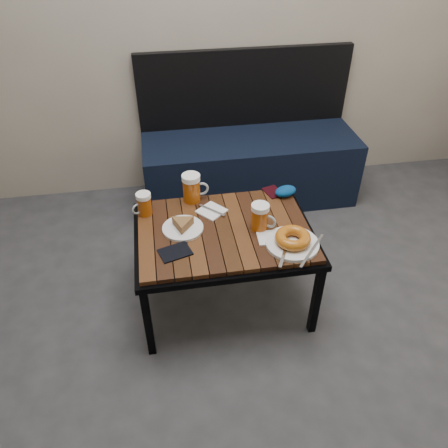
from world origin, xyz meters
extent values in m
plane|color=#2D2D30|center=(0.00, 0.00, 0.00)|extent=(4.00, 4.00, 0.00)
cube|color=black|center=(0.27, 1.74, 0.23)|extent=(1.40, 0.50, 0.45)
cube|color=black|center=(0.27, 1.97, 0.70)|extent=(1.40, 0.05, 0.50)
cube|color=black|center=(-0.45, 0.53, 0.21)|extent=(0.04, 0.03, 0.42)
cube|color=black|center=(0.33, 0.53, 0.21)|extent=(0.04, 0.03, 0.42)
cube|color=black|center=(-0.45, 1.09, 0.21)|extent=(0.04, 0.04, 0.42)
cube|color=black|center=(0.33, 1.09, 0.21)|extent=(0.04, 0.04, 0.42)
cube|color=black|center=(-0.06, 0.81, 0.43)|extent=(0.84, 0.62, 0.03)
cube|color=#35210C|center=(-0.06, 0.81, 0.46)|extent=(0.80, 0.58, 0.02)
cylinder|color=#9F460C|center=(-0.42, 1.00, 0.52)|extent=(0.09, 0.09, 0.09)
cylinder|color=white|center=(-0.42, 1.00, 0.58)|extent=(0.07, 0.07, 0.02)
torus|color=#8C999E|center=(-0.45, 0.98, 0.52)|extent=(0.06, 0.04, 0.06)
cylinder|color=#9F460C|center=(-0.18, 1.07, 0.53)|extent=(0.09, 0.09, 0.12)
cylinder|color=white|center=(-0.18, 1.07, 0.61)|extent=(0.09, 0.09, 0.03)
torus|color=#8C999E|center=(-0.13, 1.08, 0.53)|extent=(0.08, 0.02, 0.07)
cylinder|color=#9F460C|center=(0.10, 0.79, 0.53)|extent=(0.11, 0.11, 0.11)
cylinder|color=white|center=(0.10, 0.79, 0.59)|extent=(0.08, 0.08, 0.02)
torus|color=#8C999E|center=(0.14, 0.76, 0.53)|extent=(0.06, 0.05, 0.07)
cylinder|color=white|center=(-0.25, 0.84, 0.48)|extent=(0.19, 0.19, 0.01)
cylinder|color=white|center=(0.22, 0.65, 0.48)|extent=(0.24, 0.24, 0.02)
torus|color=#974A0D|center=(0.22, 0.65, 0.51)|extent=(0.16, 0.16, 0.05)
cube|color=#A5A8AD|center=(0.29, 0.58, 0.49)|extent=(0.17, 0.20, 0.00)
cube|color=#A5A8AD|center=(0.16, 0.58, 0.49)|extent=(0.09, 0.17, 0.00)
cube|color=white|center=(-0.10, 0.96, 0.48)|extent=(0.17, 0.17, 0.01)
cube|color=#A5A8AD|center=(-0.10, 0.96, 0.48)|extent=(0.12, 0.12, 0.00)
cube|color=white|center=(0.14, 0.71, 0.48)|extent=(0.13, 0.11, 0.01)
cube|color=black|center=(-0.30, 0.68, 0.48)|extent=(0.16, 0.13, 0.01)
cube|color=black|center=(0.25, 1.07, 0.47)|extent=(0.11, 0.13, 0.01)
ellipsoid|color=navy|center=(0.30, 1.04, 0.50)|extent=(0.14, 0.11, 0.05)
camera|label=1|loc=(-0.33, -0.77, 1.74)|focal=35.00mm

